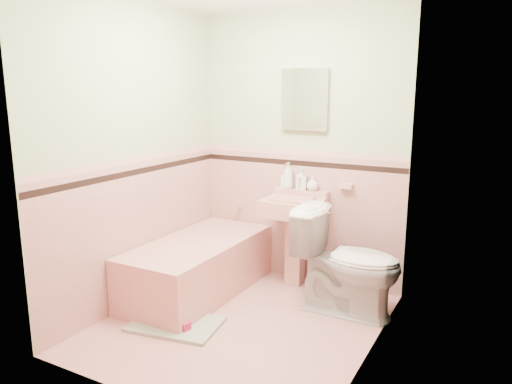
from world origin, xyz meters
The scene contains 31 objects.
floor centered at (0.00, 0.00, 0.00)m, with size 2.20×2.20×0.00m, color #D3918A.
wall_back centered at (0.00, 1.10, 1.25)m, with size 2.50×2.50×0.00m, color beige.
wall_front centered at (0.00, -1.10, 1.25)m, with size 2.50×2.50×0.00m, color beige.
wall_left centered at (-1.00, 0.00, 1.25)m, with size 2.50×2.50×0.00m, color beige.
wall_right centered at (1.00, 0.00, 1.25)m, with size 2.50×2.50×0.00m, color beige.
wainscot_back centered at (0.00, 1.09, 0.60)m, with size 2.00×2.00×0.00m, color #D5978F.
wainscot_front centered at (0.00, -1.09, 0.60)m, with size 2.00×2.00×0.00m, color #D5978F.
wainscot_left centered at (-0.99, 0.00, 0.60)m, with size 2.20×2.20×0.00m, color #D5978F.
wainscot_right centered at (0.99, 0.00, 0.60)m, with size 2.20×2.20×0.00m, color #D5978F.
accent_back centered at (0.00, 1.08, 1.12)m, with size 2.00×2.00×0.00m, color black.
accent_front centered at (0.00, -1.08, 1.12)m, with size 2.00×2.00×0.00m, color black.
accent_left centered at (-0.98, 0.00, 1.12)m, with size 2.20×2.20×0.00m, color black.
accent_right centered at (0.98, 0.00, 1.12)m, with size 2.20×2.20×0.00m, color black.
cap_back centered at (0.00, 1.08, 1.22)m, with size 2.00×2.00×0.00m, color #D39491.
cap_front centered at (0.00, -1.08, 1.22)m, with size 2.00×2.00×0.00m, color #D39491.
cap_left centered at (-0.98, 0.00, 1.22)m, with size 2.20×2.20×0.00m, color #D39491.
cap_right centered at (0.98, 0.00, 1.22)m, with size 2.20×2.20×0.00m, color #D39491.
bathtub centered at (-0.63, 0.33, 0.23)m, with size 0.70×1.50×0.45m, color tan.
tub_faucet centered at (-0.63, 1.05, 0.63)m, with size 0.04×0.04×0.12m, color silver.
sink centered at (0.05, 0.86, 0.41)m, with size 0.53×0.48×0.83m, color tan, non-canonical shape.
sink_faucet centered at (0.05, 1.00, 0.95)m, with size 0.02×0.02×0.10m, color silver.
medicine_cabinet centered at (0.05, 1.07, 1.70)m, with size 0.44×0.04×0.55m, color white.
soap_dish centered at (0.47, 1.06, 0.95)m, with size 0.12×0.07×0.04m, color tan.
soap_bottle_left centered at (-0.09, 1.04, 1.00)m, with size 0.09×0.09×0.24m, color #B2B2B2.
soap_bottle_mid centered at (0.05, 1.04, 0.98)m, with size 0.09×0.09×0.20m, color #B2B2B2.
soap_bottle_right centered at (0.16, 1.04, 0.95)m, with size 0.11×0.11×0.14m, color #B2B2B2.
tube centered at (-0.14, 1.04, 0.94)m, with size 0.04×0.04×0.12m, color white.
toilet centered at (0.66, 0.57, 0.43)m, with size 0.48×0.84×0.86m, color white.
bucket centered at (0.42, 0.91, 0.12)m, with size 0.24×0.24×0.24m, color #00068C, non-canonical shape.
bath_mat centered at (-0.42, -0.28, 0.01)m, with size 0.68×0.45×0.03m, color gray.
shoe centered at (-0.33, -0.33, 0.06)m, with size 0.15×0.07×0.06m, color #BF1E59.
Camera 1 is at (1.76, -3.01, 1.78)m, focal length 33.89 mm.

